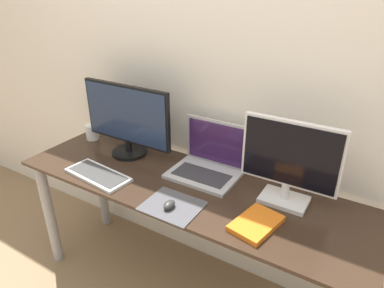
% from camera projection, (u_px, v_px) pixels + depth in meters
% --- Properties ---
extents(wall_back, '(7.00, 0.05, 2.50)m').
position_uv_depth(wall_back, '(219.00, 67.00, 1.74)').
color(wall_back, silver).
rests_on(wall_back, ground_plane).
extents(desk, '(1.81, 0.56, 0.73)m').
position_uv_depth(desk, '(184.00, 208.00, 1.77)').
color(desk, '#332319').
rests_on(desk, ground_plane).
extents(monitor_left, '(0.57, 0.20, 0.41)m').
position_uv_depth(monitor_left, '(127.00, 119.00, 1.91)').
color(monitor_left, black).
rests_on(monitor_left, desk).
extents(monitor_right, '(0.43, 0.15, 0.40)m').
position_uv_depth(monitor_right, '(289.00, 161.00, 1.48)').
color(monitor_right, silver).
rests_on(monitor_right, desk).
extents(laptop, '(0.35, 0.26, 0.27)m').
position_uv_depth(laptop, '(208.00, 161.00, 1.78)').
color(laptop, '#ADADB2').
rests_on(laptop, desk).
extents(keyboard, '(0.37, 0.19, 0.02)m').
position_uv_depth(keyboard, '(98.00, 175.00, 1.76)').
color(keyboard, silver).
rests_on(keyboard, desk).
extents(mousepad, '(0.25, 0.21, 0.00)m').
position_uv_depth(mousepad, '(172.00, 206.00, 1.53)').
color(mousepad, '#47474C').
rests_on(mousepad, desk).
extents(mouse, '(0.04, 0.07, 0.03)m').
position_uv_depth(mouse, '(169.00, 205.00, 1.51)').
color(mouse, '#333333').
rests_on(mouse, mousepad).
extents(book, '(0.19, 0.25, 0.02)m').
position_uv_depth(book, '(256.00, 223.00, 1.41)').
color(book, orange).
rests_on(book, desk).
extents(mug, '(0.08, 0.08, 0.10)m').
position_uv_depth(mug, '(92.00, 132.00, 2.16)').
color(mug, white).
rests_on(mug, desk).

